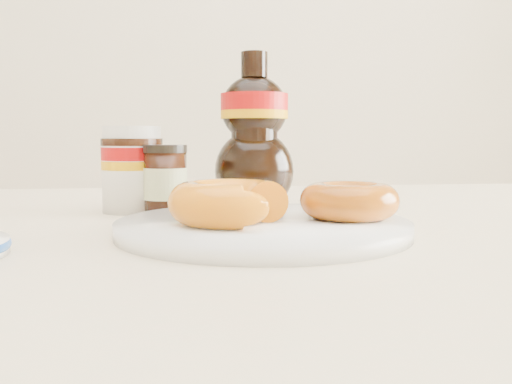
{
  "coord_description": "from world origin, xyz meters",
  "views": [
    {
      "loc": [
        -0.01,
        -0.49,
        0.84
      ],
      "look_at": [
        0.06,
        0.09,
        0.79
      ],
      "focal_mm": 40.0,
      "sensor_mm": 36.0,
      "label": 1
    }
  ],
  "objects": [
    {
      "name": "dining_table",
      "position": [
        0.0,
        0.1,
        0.67
      ],
      "size": [
        1.4,
        0.9,
        0.75
      ],
      "color": "beige",
      "rests_on": "ground"
    },
    {
      "name": "plate",
      "position": [
        0.06,
        0.04,
        0.76
      ],
      "size": [
        0.27,
        0.27,
        0.01
      ],
      "color": "white",
      "rests_on": "dining_table"
    },
    {
      "name": "nutella_jar",
      "position": [
        -0.07,
        0.22,
        0.81
      ],
      "size": [
        0.07,
        0.07,
        0.1
      ],
      "rotation": [
        0.0,
        0.0,
        0.37
      ],
      "color": "white",
      "rests_on": "dining_table"
    },
    {
      "name": "syrup_bottle",
      "position": [
        0.08,
        0.23,
        0.85
      ],
      "size": [
        0.11,
        0.1,
        0.2
      ],
      "primitive_type": null,
      "rotation": [
        0.0,
        0.0,
        -0.1
      ],
      "color": "black",
      "rests_on": "dining_table"
    },
    {
      "name": "dark_jar",
      "position": [
        -0.03,
        0.19,
        0.79
      ],
      "size": [
        0.05,
        0.05,
        0.08
      ],
      "rotation": [
        0.0,
        0.0,
        0.02
      ],
      "color": "black",
      "rests_on": "dining_table"
    },
    {
      "name": "donut_bitten",
      "position": [
        0.03,
        0.02,
        0.78
      ],
      "size": [
        0.11,
        0.11,
        0.04
      ],
      "primitive_type": "torus",
      "rotation": [
        0.0,
        0.0,
        0.03
      ],
      "color": "#C6730B",
      "rests_on": "plate"
    },
    {
      "name": "donut_whole",
      "position": [
        0.15,
        0.04,
        0.78
      ],
      "size": [
        0.11,
        0.11,
        0.03
      ],
      "primitive_type": "torus",
      "rotation": [
        0.0,
        0.0,
        0.15
      ],
      "color": "#984309",
      "rests_on": "plate"
    }
  ]
}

